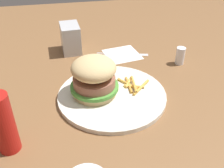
{
  "coord_description": "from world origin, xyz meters",
  "views": [
    {
      "loc": [
        -0.57,
        0.08,
        0.42
      ],
      "look_at": [
        -0.03,
        -0.02,
        0.04
      ],
      "focal_mm": 42.48,
      "sensor_mm": 36.0,
      "label": 1
    }
  ],
  "objects_px": {
    "plate": "(112,95)",
    "sandwich": "(94,77)",
    "salt_shaker": "(180,56)",
    "ketchup_bottle": "(3,124)",
    "fork": "(122,54)",
    "napkin": "(122,54)",
    "napkin_dispenser": "(71,38)",
    "fries_pile": "(133,85)"
  },
  "relations": [
    {
      "from": "plate",
      "to": "sandwich",
      "type": "distance_m",
      "value": 0.07
    },
    {
      "from": "salt_shaker",
      "to": "sandwich",
      "type": "bearing_deg",
      "value": 113.33
    },
    {
      "from": "plate",
      "to": "salt_shaker",
      "type": "height_order",
      "value": "salt_shaker"
    },
    {
      "from": "ketchup_bottle",
      "to": "fork",
      "type": "bearing_deg",
      "value": -41.45
    },
    {
      "from": "fork",
      "to": "plate",
      "type": "bearing_deg",
      "value": 161.25
    },
    {
      "from": "sandwich",
      "to": "napkin",
      "type": "height_order",
      "value": "sandwich"
    },
    {
      "from": "napkin_dispenser",
      "to": "salt_shaker",
      "type": "relative_size",
      "value": 1.7
    },
    {
      "from": "plate",
      "to": "ketchup_bottle",
      "type": "distance_m",
      "value": 0.28
    },
    {
      "from": "fries_pile",
      "to": "ketchup_bottle",
      "type": "distance_m",
      "value": 0.34
    },
    {
      "from": "plate",
      "to": "napkin",
      "type": "relative_size",
      "value": 2.56
    },
    {
      "from": "napkin",
      "to": "sandwich",
      "type": "bearing_deg",
      "value": 150.44
    },
    {
      "from": "fries_pile",
      "to": "napkin",
      "type": "xyz_separation_m",
      "value": [
        0.2,
        -0.02,
        -0.02
      ]
    },
    {
      "from": "fork",
      "to": "fries_pile",
      "type": "bearing_deg",
      "value": 175.46
    },
    {
      "from": "plate",
      "to": "napkin_dispenser",
      "type": "bearing_deg",
      "value": 16.93
    },
    {
      "from": "napkin",
      "to": "salt_shaker",
      "type": "height_order",
      "value": "salt_shaker"
    },
    {
      "from": "plate",
      "to": "napkin",
      "type": "height_order",
      "value": "plate"
    },
    {
      "from": "ketchup_bottle",
      "to": "napkin",
      "type": "bearing_deg",
      "value": -41.62
    },
    {
      "from": "napkin",
      "to": "ketchup_bottle",
      "type": "relative_size",
      "value": 0.81
    },
    {
      "from": "napkin",
      "to": "fork",
      "type": "relative_size",
      "value": 0.64
    },
    {
      "from": "napkin_dispenser",
      "to": "fork",
      "type": "bearing_deg",
      "value": -113.92
    },
    {
      "from": "fries_pile",
      "to": "salt_shaker",
      "type": "distance_m",
      "value": 0.21
    },
    {
      "from": "fork",
      "to": "salt_shaker",
      "type": "xyz_separation_m",
      "value": [
        -0.09,
        -0.17,
        0.02
      ]
    },
    {
      "from": "plate",
      "to": "fork",
      "type": "height_order",
      "value": "plate"
    },
    {
      "from": "napkin_dispenser",
      "to": "salt_shaker",
      "type": "distance_m",
      "value": 0.36
    },
    {
      "from": "fork",
      "to": "ketchup_bottle",
      "type": "relative_size",
      "value": 1.27
    },
    {
      "from": "napkin",
      "to": "ketchup_bottle",
      "type": "xyz_separation_m",
      "value": [
        -0.36,
        0.32,
        0.07
      ]
    },
    {
      "from": "salt_shaker",
      "to": "fries_pile",
      "type": "bearing_deg",
      "value": 121.56
    },
    {
      "from": "salt_shaker",
      "to": "fork",
      "type": "bearing_deg",
      "value": 60.9
    },
    {
      "from": "fries_pile",
      "to": "salt_shaker",
      "type": "xyz_separation_m",
      "value": [
        0.11,
        -0.18,
        0.01
      ]
    },
    {
      "from": "salt_shaker",
      "to": "ketchup_bottle",
      "type": "bearing_deg",
      "value": 118.88
    },
    {
      "from": "ketchup_bottle",
      "to": "salt_shaker",
      "type": "distance_m",
      "value": 0.55
    },
    {
      "from": "napkin_dispenser",
      "to": "ketchup_bottle",
      "type": "height_order",
      "value": "ketchup_bottle"
    },
    {
      "from": "sandwich",
      "to": "ketchup_bottle",
      "type": "distance_m",
      "value": 0.24
    },
    {
      "from": "plate",
      "to": "fork",
      "type": "bearing_deg",
      "value": -18.75
    },
    {
      "from": "napkin_dispenser",
      "to": "ketchup_bottle",
      "type": "xyz_separation_m",
      "value": [
        -0.42,
        0.15,
        0.02
      ]
    },
    {
      "from": "fork",
      "to": "salt_shaker",
      "type": "bearing_deg",
      "value": -119.1
    },
    {
      "from": "sandwich",
      "to": "napkin",
      "type": "relative_size",
      "value": 1.13
    },
    {
      "from": "fries_pile",
      "to": "sandwich",
      "type": "bearing_deg",
      "value": 96.41
    },
    {
      "from": "plate",
      "to": "fries_pile",
      "type": "relative_size",
      "value": 3.25
    },
    {
      "from": "fries_pile",
      "to": "plate",
      "type": "bearing_deg",
      "value": 110.12
    },
    {
      "from": "salt_shaker",
      "to": "napkin",
      "type": "bearing_deg",
      "value": 60.78
    },
    {
      "from": "sandwich",
      "to": "fries_pile",
      "type": "relative_size",
      "value": 1.43
    }
  ]
}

